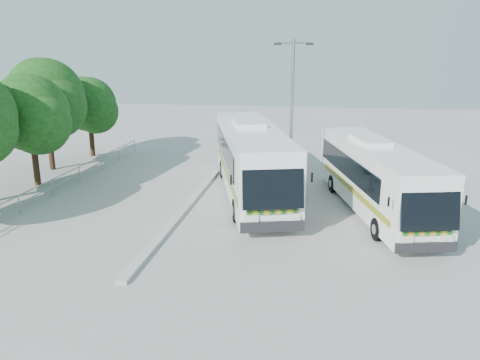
% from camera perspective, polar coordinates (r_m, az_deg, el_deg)
% --- Properties ---
extents(ground, '(100.00, 100.00, 0.00)m').
position_cam_1_polar(ground, '(21.29, -2.20, -5.66)').
color(ground, '#A7A7A2').
rests_on(ground, ground).
extents(kerb_divider, '(0.40, 16.00, 0.15)m').
position_cam_1_polar(kerb_divider, '(23.61, -6.75, -3.44)').
color(kerb_divider, '#B2B2AD').
rests_on(kerb_divider, ground).
extents(railing, '(0.06, 22.00, 1.00)m').
position_cam_1_polar(railing, '(28.16, -20.92, 0.12)').
color(railing, gray).
rests_on(railing, ground).
extents(tree_far_c, '(4.97, 4.69, 6.49)m').
position_cam_1_polar(tree_far_c, '(29.56, -24.12, 7.44)').
color(tree_far_c, '#382314').
rests_on(tree_far_c, ground).
extents(tree_far_d, '(5.62, 5.30, 7.33)m').
position_cam_1_polar(tree_far_d, '(33.25, -22.53, 9.29)').
color(tree_far_d, '#382314').
rests_on(tree_far_d, ground).
extents(tree_far_e, '(4.54, 4.28, 5.92)m').
position_cam_1_polar(tree_far_e, '(36.93, -17.85, 8.74)').
color(tree_far_e, '#382314').
rests_on(tree_far_e, ground).
extents(coach_main, '(6.21, 13.75, 3.75)m').
position_cam_1_polar(coach_main, '(25.47, 1.34, 2.67)').
color(coach_main, white).
rests_on(coach_main, ground).
extents(coach_adjacent, '(5.01, 12.10, 3.30)m').
position_cam_1_polar(coach_adjacent, '(23.75, 16.05, 0.53)').
color(coach_adjacent, white).
rests_on(coach_adjacent, ground).
extents(lamppost, '(2.02, 0.59, 8.30)m').
position_cam_1_polar(lamppost, '(25.33, 6.33, 8.31)').
color(lamppost, gray).
rests_on(lamppost, ground).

